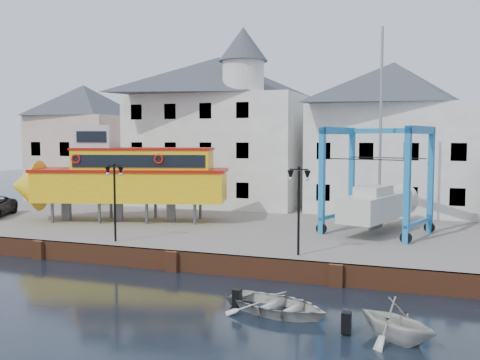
% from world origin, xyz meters
% --- Properties ---
extents(ground, '(140.00, 140.00, 0.00)m').
position_xyz_m(ground, '(0.00, 0.00, 0.00)').
color(ground, black).
rests_on(ground, ground).
extents(hardstanding, '(44.00, 22.00, 1.00)m').
position_xyz_m(hardstanding, '(0.00, 11.00, 0.50)').
color(hardstanding, slate).
rests_on(hardstanding, ground).
extents(quay_wall, '(44.00, 0.47, 1.00)m').
position_xyz_m(quay_wall, '(-0.00, 0.10, 0.50)').
color(quay_wall, brown).
rests_on(quay_wall, ground).
extents(building_pink, '(8.00, 7.00, 10.30)m').
position_xyz_m(building_pink, '(-18.00, 18.00, 6.15)').
color(building_pink, '#BA9F90').
rests_on(building_pink, hardstanding).
extents(building_white_main, '(14.00, 8.30, 14.00)m').
position_xyz_m(building_white_main, '(-4.87, 18.39, 7.34)').
color(building_white_main, beige).
rests_on(building_white_main, hardstanding).
extents(building_white_right, '(12.00, 8.00, 11.20)m').
position_xyz_m(building_white_right, '(9.00, 19.00, 6.60)').
color(building_white_right, beige).
rests_on(building_white_right, hardstanding).
extents(lamp_post_left, '(1.12, 0.32, 4.20)m').
position_xyz_m(lamp_post_left, '(-4.00, 1.20, 4.17)').
color(lamp_post_left, black).
rests_on(lamp_post_left, hardstanding).
extents(lamp_post_right, '(1.12, 0.32, 4.20)m').
position_xyz_m(lamp_post_right, '(6.00, 1.20, 4.17)').
color(lamp_post_right, black).
rests_on(lamp_post_right, hardstanding).
extents(tour_boat, '(14.96, 7.33, 6.35)m').
position_xyz_m(tour_boat, '(-7.81, 7.55, 3.99)').
color(tour_boat, '#59595E').
rests_on(tour_boat, hardstanding).
extents(travel_lift, '(6.52, 8.10, 11.86)m').
position_xyz_m(travel_lift, '(9.06, 9.11, 2.99)').
color(travel_lift, '#0D65A5').
rests_on(travel_lift, hardstanding).
extents(motorboat_b, '(4.71, 3.95, 0.84)m').
position_xyz_m(motorboat_b, '(6.54, -4.33, 0.00)').
color(motorboat_b, beige).
rests_on(motorboat_b, ground).
extents(motorboat_c, '(3.72, 3.61, 1.50)m').
position_xyz_m(motorboat_c, '(10.88, -5.66, 0.00)').
color(motorboat_c, beige).
rests_on(motorboat_c, ground).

